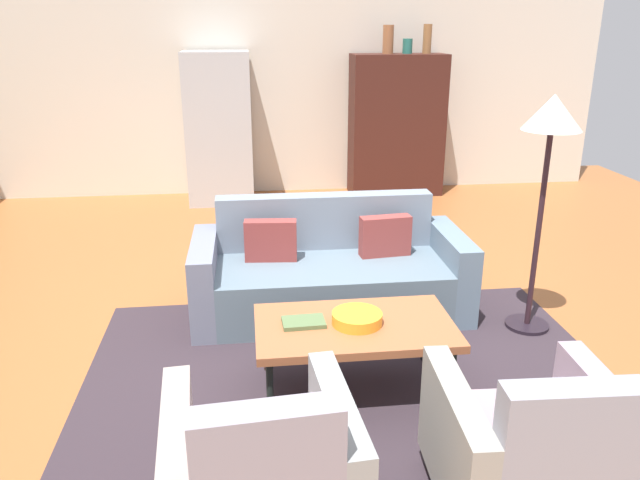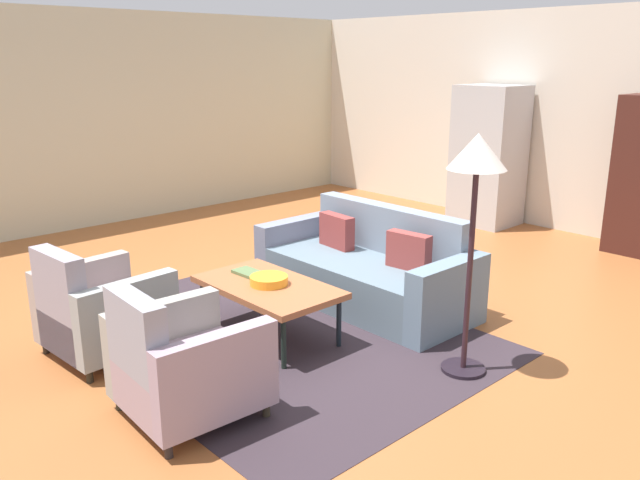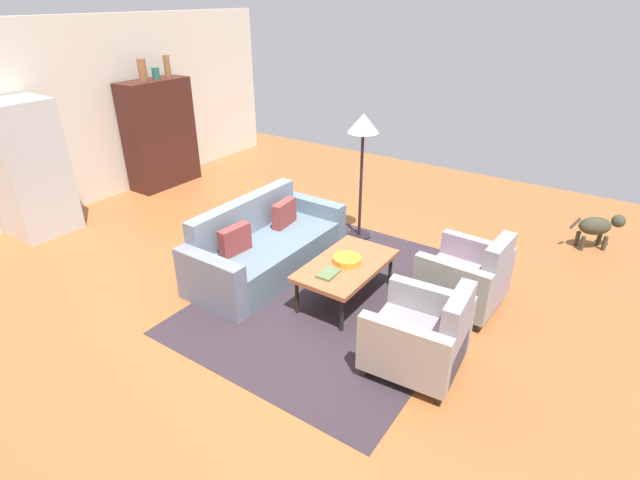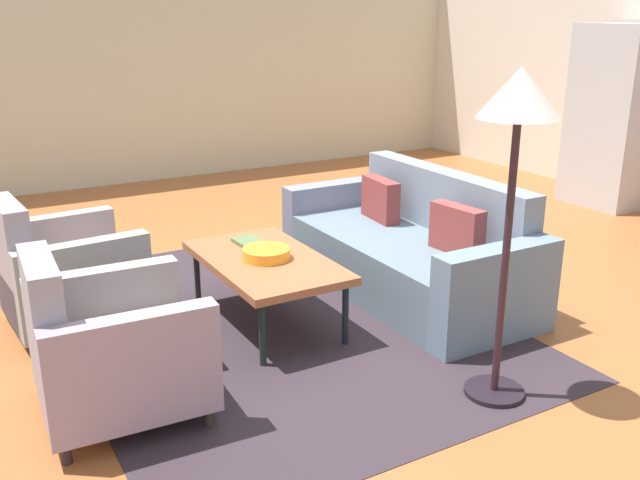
# 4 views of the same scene
# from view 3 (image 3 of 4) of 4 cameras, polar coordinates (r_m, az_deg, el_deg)

# --- Properties ---
(ground_plane) EXTENTS (10.34, 10.34, 0.00)m
(ground_plane) POSITION_cam_3_polar(r_m,az_deg,el_deg) (5.75, -3.69, -5.34)
(ground_plane) COLOR #9F5C2F
(wall_back) EXTENTS (8.62, 0.12, 2.80)m
(wall_back) POSITION_cam_3_polar(r_m,az_deg,el_deg) (8.39, -28.36, 12.37)
(wall_back) COLOR beige
(wall_back) RESTS_ON ground
(area_rug) EXTENTS (3.40, 2.60, 0.01)m
(area_rug) POSITION_cam_3_polar(r_m,az_deg,el_deg) (5.55, 2.54, -6.59)
(area_rug) COLOR #32282F
(area_rug) RESTS_ON ground
(couch) EXTENTS (2.10, 0.91, 0.86)m
(couch) POSITION_cam_3_polar(r_m,az_deg,el_deg) (5.99, -6.67, -0.90)
(couch) COLOR slate
(couch) RESTS_ON ground
(coffee_table) EXTENTS (1.20, 0.70, 0.45)m
(coffee_table) POSITION_cam_3_polar(r_m,az_deg,el_deg) (5.31, 3.08, -3.08)
(coffee_table) COLOR black
(coffee_table) RESTS_ON ground
(armchair_left) EXTENTS (0.86, 0.86, 0.88)m
(armchair_left) POSITION_cam_3_polar(r_m,az_deg,el_deg) (4.48, 12.01, -11.14)
(armchair_left) COLOR #382D17
(armchair_left) RESTS_ON ground
(armchair_right) EXTENTS (0.84, 0.84, 0.88)m
(armchair_right) POSITION_cam_3_polar(r_m,az_deg,el_deg) (5.43, 17.01, -4.43)
(armchair_right) COLOR #30210F
(armchair_right) RESTS_ON ground
(fruit_bowl) EXTENTS (0.31, 0.31, 0.07)m
(fruit_bowl) POSITION_cam_3_polar(r_m,az_deg,el_deg) (5.28, 3.18, -2.34)
(fruit_bowl) COLOR orange
(fruit_bowl) RESTS_ON coffee_table
(book_stack) EXTENTS (0.26, 0.18, 0.03)m
(book_stack) POSITION_cam_3_polar(r_m,az_deg,el_deg) (5.07, 1.00, -3.93)
(book_stack) COLOR #566E43
(book_stack) RESTS_ON coffee_table
(cabinet) EXTENTS (1.20, 0.51, 1.80)m
(cabinet) POSITION_cam_3_polar(r_m,az_deg,el_deg) (9.01, -18.27, 11.70)
(cabinet) COLOR #3F1C17
(cabinet) RESTS_ON ground
(vase_tall) EXTENTS (0.14, 0.14, 0.34)m
(vase_tall) POSITION_cam_3_polar(r_m,az_deg,el_deg) (8.72, -20.09, 18.22)
(vase_tall) COLOR #955C39
(vase_tall) RESTS_ON cabinet
(vase_round) EXTENTS (0.12, 0.12, 0.18)m
(vase_round) POSITION_cam_3_polar(r_m,az_deg,el_deg) (8.88, -18.68, 18.02)
(vase_round) COLOR #276B5F
(vase_round) RESTS_ON cabinet
(vase_small) EXTENTS (0.11, 0.11, 0.35)m
(vase_small) POSITION_cam_3_polar(r_m,az_deg,el_deg) (9.02, -17.48, 18.86)
(vase_small) COLOR #936239
(vase_small) RESTS_ON cabinet
(refrigerator) EXTENTS (0.80, 0.73, 1.85)m
(refrigerator) POSITION_cam_3_polar(r_m,az_deg,el_deg) (7.78, -30.88, 7.14)
(refrigerator) COLOR #B7BABF
(refrigerator) RESTS_ON ground
(floor_lamp) EXTENTS (0.40, 0.40, 1.72)m
(floor_lamp) POSITION_cam_3_polar(r_m,az_deg,el_deg) (6.39, 5.04, 12.13)
(floor_lamp) COLOR black
(floor_lamp) RESTS_ON ground
(dog) EXTENTS (0.46, 0.62, 0.48)m
(dog) POSITION_cam_3_polar(r_m,az_deg,el_deg) (7.41, 29.78, 1.39)
(dog) COLOR #3B3B2B
(dog) RESTS_ON ground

